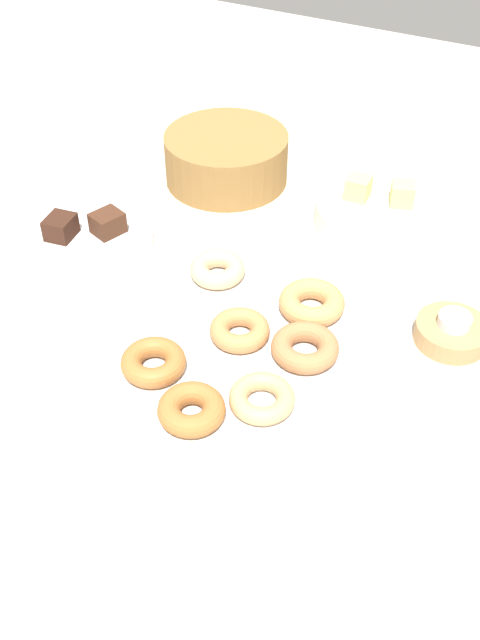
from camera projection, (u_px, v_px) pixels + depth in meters
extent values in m
plane|color=beige|center=(230.00, 358.00, 0.97)|extent=(2.40, 2.40, 0.00)
cylinder|color=silver|center=(230.00, 355.00, 0.97)|extent=(0.37, 0.37, 0.01)
torus|color=#EABC84|center=(217.00, 269.00, 1.07)|extent=(0.09, 0.09, 0.03)
torus|color=tan|center=(262.00, 398.00, 0.89)|extent=(0.10, 0.10, 0.02)
torus|color=#AD6B33|center=(153.00, 362.00, 0.93)|extent=(0.11, 0.11, 0.03)
torus|color=#B27547|center=(305.00, 347.00, 0.95)|extent=(0.09, 0.09, 0.03)
torus|color=#AD6B33|center=(191.00, 409.00, 0.87)|extent=(0.11, 0.11, 0.03)
torus|color=#C6844C|center=(238.00, 329.00, 0.98)|extent=(0.09, 0.09, 0.03)
torus|color=tan|center=(312.00, 302.00, 1.01)|extent=(0.12, 0.12, 0.03)
cylinder|color=silver|center=(86.00, 240.00, 1.16)|extent=(0.21, 0.21, 0.01)
cube|color=#381E14|center=(61.00, 227.00, 1.14)|extent=(0.05, 0.05, 0.03)
cube|color=#472819|center=(108.00, 223.00, 1.15)|extent=(0.05, 0.06, 0.03)
cylinder|color=tan|center=(452.00, 333.00, 0.99)|extent=(0.10, 0.10, 0.03)
cylinder|color=silver|center=(455.00, 321.00, 0.98)|extent=(0.04, 0.04, 0.01)
cylinder|color=olive|center=(226.00, 158.00, 1.28)|extent=(0.29, 0.29, 0.09)
cylinder|color=silver|center=(376.00, 214.00, 1.19)|extent=(0.20, 0.20, 0.04)
cube|color=#DBD67A|center=(358.00, 188.00, 1.17)|extent=(0.04, 0.04, 0.04)
cube|color=#DBD67A|center=(402.00, 194.00, 1.16)|extent=(0.05, 0.05, 0.04)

